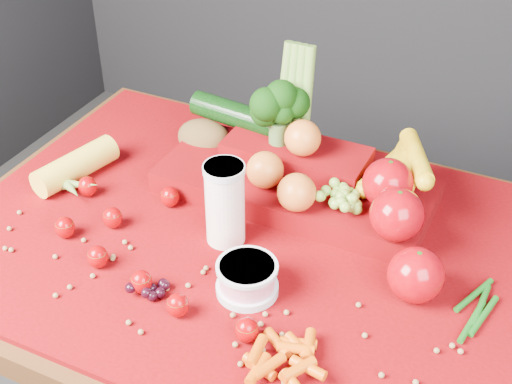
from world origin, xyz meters
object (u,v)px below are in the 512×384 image
at_px(milk_glass, 225,201).
at_px(yogurt_bowl, 247,278).
at_px(table, 251,282).
at_px(produce_mound, 316,176).

height_order(milk_glass, yogurt_bowl, milk_glass).
distance_m(table, milk_glass, 0.20).
bearing_deg(produce_mound, milk_glass, -120.99).
bearing_deg(milk_glass, produce_mound, 59.01).
bearing_deg(produce_mound, table, -112.82).
bearing_deg(yogurt_bowl, milk_glass, 131.93).
bearing_deg(yogurt_bowl, table, 113.30).
bearing_deg(table, yogurt_bowl, -66.70).
height_order(table, milk_glass, milk_glass).
height_order(yogurt_bowl, produce_mound, produce_mound).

